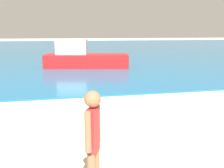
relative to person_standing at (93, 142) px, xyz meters
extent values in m
cube|color=#1E6B9E|center=(1.48, 35.21, -0.86)|extent=(160.00, 60.00, 0.06)
cube|color=red|center=(0.00, 0.00, 0.16)|extent=(0.18, 0.21, 0.57)
sphere|color=#936B4C|center=(0.00, 0.00, 0.57)|extent=(0.21, 0.21, 0.21)
cylinder|color=#936B4C|center=(-0.07, -0.12, 0.20)|extent=(0.08, 0.08, 0.51)
cylinder|color=#936B4C|center=(0.07, 0.12, 0.20)|extent=(0.08, 0.08, 0.51)
cube|color=red|center=(1.05, 12.26, -0.41)|extent=(5.49, 2.66, 0.84)
cube|color=silver|center=(0.12, 12.44, 0.49)|extent=(2.08, 1.52, 0.95)
camera|label=1|loc=(-0.30, -2.71, 1.35)|focal=37.40mm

